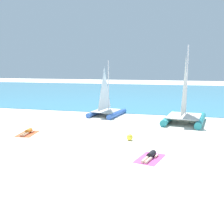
{
  "coord_description": "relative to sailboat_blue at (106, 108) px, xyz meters",
  "views": [
    {
      "loc": [
        4.77,
        -13.83,
        4.6
      ],
      "look_at": [
        0.0,
        4.93,
        1.2
      ],
      "focal_mm": 42.74,
      "sensor_mm": 36.0,
      "label": 1
    }
  ],
  "objects": [
    {
      "name": "sailboat_blue",
      "position": [
        0.0,
        0.0,
        0.0
      ],
      "size": [
        3.0,
        4.17,
        5.02
      ],
      "rotation": [
        0.0,
        0.0,
        -0.15
      ],
      "color": "blue",
      "rests_on": "ground"
    },
    {
      "name": "sunbather_left",
      "position": [
        -3.44,
        -7.71,
        -0.62
      ],
      "size": [
        0.61,
        1.57,
        0.3
      ],
      "rotation": [
        0.0,
        0.0,
        0.13
      ],
      "color": "orange",
      "rests_on": "towel_left"
    },
    {
      "name": "ocean_water",
      "position": [
        1.72,
        21.37,
        -0.72
      ],
      "size": [
        120.0,
        40.0,
        0.05
      ],
      "primitive_type": "cube",
      "color": "teal",
      "rests_on": "ground"
    },
    {
      "name": "sunbather_right",
      "position": [
        5.21,
        -10.55,
        -0.62
      ],
      "size": [
        0.76,
        1.55,
        0.3
      ],
      "rotation": [
        0.0,
        0.0,
        -0.24
      ],
      "color": "black",
      "rests_on": "towel_right"
    },
    {
      "name": "beach_ball",
      "position": [
        3.61,
        -7.64,
        -0.55
      ],
      "size": [
        0.39,
        0.39,
        0.39
      ],
      "primitive_type": "sphere",
      "color": "yellow",
      "rests_on": "ground"
    },
    {
      "name": "sailboat_teal",
      "position": [
        6.94,
        -1.49,
        0.18
      ],
      "size": [
        3.68,
        5.15,
        6.22
      ],
      "rotation": [
        0.0,
        0.0,
        -0.14
      ],
      "color": "teal",
      "rests_on": "ground"
    },
    {
      "name": "towel_right",
      "position": [
        5.2,
        -10.62,
        -0.74
      ],
      "size": [
        1.53,
        2.11,
        0.01
      ],
      "primitive_type": "cube",
      "rotation": [
        0.0,
        0.0,
        -0.24
      ],
      "color": "#D84C99",
      "rests_on": "ground"
    },
    {
      "name": "towel_left",
      "position": [
        -3.43,
        -7.78,
        -0.74
      ],
      "size": [
        1.33,
        2.02,
        0.01
      ],
      "primitive_type": "cube",
      "rotation": [
        0.0,
        0.0,
        0.13
      ],
      "color": "#EA5933",
      "rests_on": "ground"
    },
    {
      "name": "ground_plane",
      "position": [
        1.72,
        0.42,
        -0.75
      ],
      "size": [
        120.0,
        120.0,
        0.0
      ],
      "primitive_type": "plane",
      "color": "silver"
    }
  ]
}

